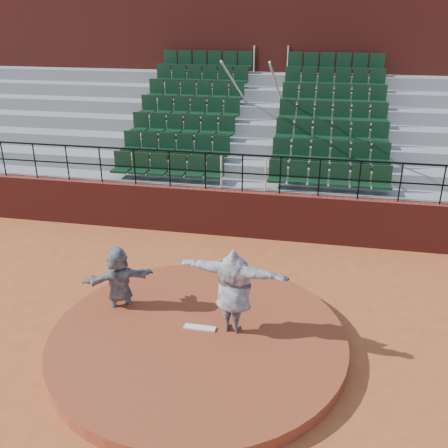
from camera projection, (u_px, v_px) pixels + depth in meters
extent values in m
plane|color=#B05427|center=(198.00, 344.00, 9.36)|extent=(90.00, 90.00, 0.00)
cylinder|color=#933D21|center=(198.00, 339.00, 9.31)|extent=(5.50, 5.50, 0.25)
cube|color=white|center=(200.00, 328.00, 9.39)|extent=(0.60, 0.15, 0.03)
cube|color=maroon|center=(242.00, 214.00, 13.61)|extent=(24.00, 0.30, 1.30)
cylinder|color=black|center=(243.00, 155.00, 12.95)|extent=(24.00, 0.05, 0.05)
cylinder|color=black|center=(242.00, 173.00, 13.15)|extent=(24.00, 0.04, 0.04)
cylinder|color=black|center=(3.00, 159.00, 14.40)|extent=(0.04, 0.04, 1.00)
cylinder|color=black|center=(35.00, 161.00, 14.22)|extent=(0.04, 0.04, 1.00)
cylinder|color=black|center=(67.00, 163.00, 14.04)|extent=(0.04, 0.04, 1.00)
cylinder|color=black|center=(101.00, 165.00, 13.86)|extent=(0.04, 0.04, 1.00)
cylinder|color=black|center=(135.00, 167.00, 13.68)|extent=(0.04, 0.04, 1.00)
cylinder|color=black|center=(170.00, 169.00, 13.51)|extent=(0.04, 0.04, 1.00)
cylinder|color=black|center=(205.00, 171.00, 13.33)|extent=(0.04, 0.04, 1.00)
cylinder|color=black|center=(242.00, 173.00, 13.15)|extent=(0.04, 0.04, 1.00)
cylinder|color=black|center=(280.00, 176.00, 12.97)|extent=(0.04, 0.04, 1.00)
cylinder|color=black|center=(319.00, 178.00, 12.79)|extent=(0.04, 0.04, 1.00)
cylinder|color=black|center=(359.00, 180.00, 12.62)|extent=(0.04, 0.04, 1.00)
cylinder|color=black|center=(400.00, 183.00, 12.44)|extent=(0.04, 0.04, 1.00)
cylinder|color=black|center=(443.00, 185.00, 12.26)|extent=(0.04, 0.04, 1.00)
cube|color=gray|center=(245.00, 206.00, 14.12)|extent=(24.00, 0.85, 1.30)
cube|color=black|center=(167.00, 167.00, 14.13)|extent=(3.30, 0.48, 0.72)
cube|color=black|center=(329.00, 177.00, 13.33)|extent=(3.30, 0.48, 0.72)
cube|color=gray|center=(250.00, 190.00, 14.81)|extent=(24.00, 0.85, 1.70)
cube|color=black|center=(175.00, 146.00, 14.74)|extent=(3.30, 0.48, 0.72)
cube|color=black|center=(330.00, 154.00, 13.94)|extent=(3.30, 0.48, 0.72)
cube|color=gray|center=(254.00, 175.00, 15.50)|extent=(24.00, 0.85, 2.10)
cube|color=black|center=(183.00, 126.00, 15.35)|extent=(3.30, 0.48, 0.72)
cube|color=black|center=(331.00, 133.00, 14.54)|extent=(3.30, 0.48, 0.72)
cube|color=gray|center=(258.00, 161.00, 16.18)|extent=(24.00, 0.85, 2.50)
cube|color=black|center=(189.00, 108.00, 15.95)|extent=(3.30, 0.48, 0.72)
cube|color=black|center=(332.00, 114.00, 15.15)|extent=(3.30, 0.48, 0.72)
cube|color=gray|center=(261.00, 148.00, 16.87)|extent=(24.00, 0.85, 2.90)
cube|color=black|center=(195.00, 92.00, 16.56)|extent=(3.30, 0.48, 0.72)
cube|color=black|center=(333.00, 96.00, 15.76)|extent=(3.30, 0.48, 0.72)
cube|color=gray|center=(264.00, 137.00, 17.55)|extent=(24.00, 0.85, 3.30)
cube|color=black|center=(201.00, 76.00, 17.17)|extent=(3.30, 0.48, 0.72)
cube|color=black|center=(334.00, 79.00, 16.36)|extent=(3.30, 0.48, 0.72)
cube|color=gray|center=(267.00, 126.00, 18.24)|extent=(24.00, 0.85, 3.70)
cube|color=black|center=(207.00, 62.00, 17.77)|extent=(3.30, 0.48, 0.72)
cube|color=black|center=(335.00, 64.00, 16.97)|extent=(3.30, 0.48, 0.72)
cylinder|color=silver|center=(240.00, 93.00, 15.44)|extent=(0.06, 5.97, 2.46)
cylinder|color=silver|center=(279.00, 94.00, 15.22)|extent=(0.06, 5.97, 2.46)
cube|color=maroon|center=(275.00, 72.00, 19.30)|extent=(24.00, 3.00, 7.10)
imported|color=black|center=(234.00, 290.00, 9.05)|extent=(2.11, 0.85, 1.67)
imported|color=black|center=(119.00, 282.00, 9.96)|extent=(1.46, 1.08, 1.53)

